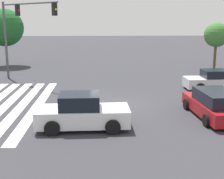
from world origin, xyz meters
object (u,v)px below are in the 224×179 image
Objects in this scene: traffic_signal_mast at (19,24)px; car_4 at (82,113)px; tree_corner_a at (216,35)px; tree_corner_b at (5,28)px; car_2 at (215,104)px; car_0 at (216,80)px.

car_4 is at bearing -18.80° from traffic_signal_mast.
tree_corner_a is 21.73m from tree_corner_b.
traffic_signal_mast reaches higher than car_4.
traffic_signal_mast is 1.33× the size of car_2.
car_2 is at bearing 40.93° from tree_corner_b.
car_4 is (1.38, -6.83, 0.05)m from car_2.
traffic_signal_mast is 1.47× the size of car_0.
car_4 is at bearing 97.88° from car_2.
car_2 is (9.69, 12.28, -3.93)m from traffic_signal_mast.
traffic_signal_mast is at bearing 48.14° from car_2.
tree_corner_a is at bearing 81.52° from tree_corner_b.
traffic_signal_mast reaches higher than car_0.
traffic_signal_mast reaches higher than tree_corner_a.
car_2 is at bearing 67.84° from car_0.
car_4 is at bearing -36.60° from tree_corner_a.
tree_corner_b is (-3.20, -21.48, 0.64)m from tree_corner_a.
car_4 is 0.93× the size of tree_corner_a.
car_2 is at bearing 10.17° from car_4.
tree_corner_a is at bearing -110.86° from car_0.
tree_corner_b is at bearing 37.36° from car_2.
traffic_signal_mast reaches higher than car_2.
tree_corner_b is at bearing -34.54° from car_0.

